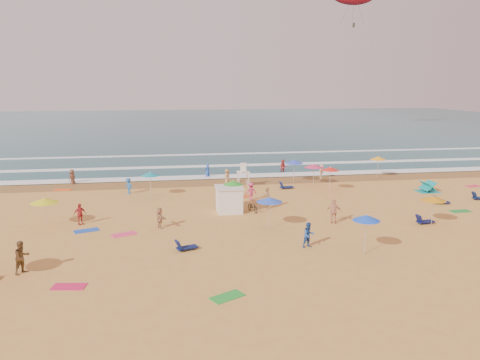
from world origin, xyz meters
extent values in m
plane|color=gold|center=(0.00, 0.00, 0.00)|extent=(220.00, 220.00, 0.00)
cube|color=#0C4756|center=(0.00, 84.00, 0.00)|extent=(220.00, 140.00, 0.18)
plane|color=olive|center=(0.00, 12.50, 0.01)|extent=(220.00, 220.00, 0.00)
cube|color=white|center=(0.00, 15.00, 0.10)|extent=(200.00, 2.20, 0.05)
cube|color=white|center=(0.00, 22.00, 0.10)|extent=(200.00, 1.60, 0.05)
cube|color=white|center=(0.00, 32.00, 0.10)|extent=(200.00, 1.20, 0.05)
cube|color=silver|center=(0.32, 0.57, 1.00)|extent=(2.00, 2.00, 2.00)
cube|color=silver|center=(0.32, 0.57, 2.06)|extent=(2.20, 2.20, 0.12)
imported|color=black|center=(2.22, 0.27, 0.43)|extent=(1.03, 1.72, 0.85)
cone|color=green|center=(0.74, 1.28, 2.29)|extent=(1.62, 1.62, 0.35)
cone|color=#D8305F|center=(10.30, 9.43, 2.05)|extent=(1.98, 1.98, 0.35)
cone|color=#FFA81A|center=(18.53, 12.05, 2.23)|extent=(1.75, 1.75, 0.35)
cone|color=blue|center=(2.56, -4.42, 2.18)|extent=(1.87, 1.87, 0.35)
cone|color=teal|center=(-6.18, 6.86, 2.17)|extent=(1.68, 1.68, 0.35)
cone|color=blue|center=(7.26, -10.39, 2.33)|extent=(1.66, 1.66, 0.35)
cone|color=blue|center=(8.57, 10.86, 2.28)|extent=(1.91, 1.91, 0.35)
cone|color=red|center=(10.98, 6.41, 2.26)|extent=(1.64, 1.64, 0.35)
cone|color=yellow|center=(-13.51, -1.35, 1.97)|extent=(2.00, 2.00, 0.35)
cone|color=orange|center=(14.73, -5.33, 2.03)|extent=(1.84, 1.84, 0.35)
cube|color=#0F194C|center=(-3.50, -7.97, 0.17)|extent=(1.41, 0.96, 0.34)
cube|color=#0E144A|center=(14.42, -5.04, 0.17)|extent=(1.36, 0.71, 0.34)
cube|color=#0F174E|center=(19.00, 0.20, 0.17)|extent=(1.39, 0.82, 0.34)
cube|color=#0E1B46|center=(23.31, 1.06, 0.17)|extent=(1.35, 0.68, 0.34)
cube|color=#101E51|center=(7.15, 8.20, 0.17)|extent=(1.35, 0.70, 0.34)
cube|color=#DE1B53|center=(-9.80, -12.51, 0.01)|extent=(1.81, 1.11, 0.03)
cube|color=blue|center=(-10.44, -2.87, 0.01)|extent=(1.89, 1.37, 0.03)
cube|color=green|center=(-1.86, -14.94, 0.01)|extent=(1.90, 1.57, 0.03)
cube|color=#FC561C|center=(-14.92, 11.10, 0.01)|extent=(1.79, 1.06, 0.03)
cube|color=#F3396A|center=(-7.71, -4.19, 0.01)|extent=(1.90, 1.48, 0.03)
cube|color=#E44E1C|center=(2.19, 5.41, 0.01)|extent=(1.90, 1.60, 0.03)
cube|color=#228834|center=(19.14, -2.26, 0.01)|extent=(1.73, 0.91, 0.03)
cube|color=#E43548|center=(26.31, 6.34, 0.01)|extent=(1.86, 1.24, 0.03)
imported|color=brown|center=(3.62, 1.05, 0.92)|extent=(0.56, 0.74, 1.85)
imported|color=#D73565|center=(2.76, 4.13, 0.81)|extent=(1.13, 0.76, 1.62)
imported|color=#286CBB|center=(-8.32, 8.44, 0.77)|extent=(1.10, 1.10, 1.53)
imported|color=brown|center=(-14.48, 13.93, 0.64)|extent=(0.93, 1.04, 1.79)
imported|color=#B72D30|center=(8.90, 16.67, 0.65)|extent=(1.00, 0.85, 1.81)
imported|color=#224FA2|center=(4.21, -8.65, 0.82)|extent=(0.94, 0.82, 1.64)
imported|color=tan|center=(7.64, -3.86, 0.92)|extent=(1.17, 0.89, 1.85)
imported|color=red|center=(-11.13, -1.24, 0.81)|extent=(1.02, 0.82, 1.61)
imported|color=#A77B4D|center=(1.49, 11.09, 0.84)|extent=(0.57, 0.84, 1.67)
imported|color=blue|center=(-0.21, 15.08, 0.68)|extent=(0.81, 0.74, 1.86)
imported|color=tan|center=(12.17, 12.45, 0.80)|extent=(1.08, 1.20, 1.61)
imported|color=tan|center=(-5.24, -3.00, 0.76)|extent=(0.93, 1.48, 1.53)
imported|color=brown|center=(-12.64, -10.27, 0.93)|extent=(1.13, 1.15, 1.87)
cube|color=#3F3326|center=(34.07, 59.34, 22.12)|extent=(0.40, 0.30, 0.90)
camera|label=1|loc=(-4.55, -36.15, 10.29)|focal=35.00mm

